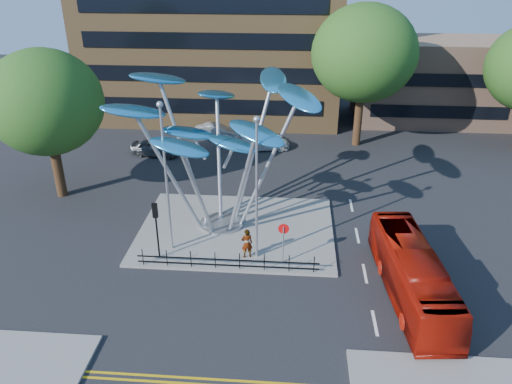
# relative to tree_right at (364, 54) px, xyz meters

# --- Properties ---
(ground) EXTENTS (120.00, 120.00, 0.00)m
(ground) POSITION_rel_tree_right_xyz_m (-8.00, -22.00, -8.04)
(ground) COLOR black
(ground) RESTS_ON ground
(traffic_island) EXTENTS (12.00, 9.00, 0.15)m
(traffic_island) POSITION_rel_tree_right_xyz_m (-9.00, -16.00, -7.96)
(traffic_island) COLOR slate
(traffic_island) RESTS_ON ground
(double_yellow_near) EXTENTS (40.00, 0.12, 0.01)m
(double_yellow_near) POSITION_rel_tree_right_xyz_m (-8.00, -28.00, -8.03)
(double_yellow_near) COLOR gold
(double_yellow_near) RESTS_ON ground
(low_building_near) EXTENTS (15.00, 8.00, 8.00)m
(low_building_near) POSITION_rel_tree_right_xyz_m (8.00, 8.00, -4.04)
(low_building_near) COLOR #A67A61
(low_building_near) RESTS_ON ground
(tree_right) EXTENTS (8.80, 8.80, 12.11)m
(tree_right) POSITION_rel_tree_right_xyz_m (0.00, 0.00, 0.00)
(tree_right) COLOR black
(tree_right) RESTS_ON ground
(tree_left) EXTENTS (7.60, 7.60, 10.32)m
(tree_left) POSITION_rel_tree_right_xyz_m (-22.00, -12.00, -1.24)
(tree_left) COLOR black
(tree_left) RESTS_ON ground
(leaf_sculpture) EXTENTS (12.72, 9.54, 9.51)m
(leaf_sculpture) POSITION_rel_tree_right_xyz_m (-10.07, -15.32, -1.16)
(leaf_sculpture) COLOR #9EA0A5
(leaf_sculpture) RESTS_ON traffic_island
(street_lamp_left) EXTENTS (0.36, 0.36, 8.80)m
(street_lamp_left) POSITION_rel_tree_right_xyz_m (-12.50, -18.50, -2.68)
(street_lamp_left) COLOR #9EA0A5
(street_lamp_left) RESTS_ON traffic_island
(street_lamp_right) EXTENTS (0.36, 0.36, 8.30)m
(street_lamp_right) POSITION_rel_tree_right_xyz_m (-7.50, -19.00, -2.94)
(street_lamp_right) COLOR #9EA0A5
(street_lamp_right) RESTS_ON traffic_island
(traffic_light_island) EXTENTS (0.28, 0.18, 3.42)m
(traffic_light_island) POSITION_rel_tree_right_xyz_m (-13.00, -19.50, -5.42)
(traffic_light_island) COLOR black
(traffic_light_island) RESTS_ON traffic_island
(no_entry_sign_island) EXTENTS (0.60, 0.10, 2.45)m
(no_entry_sign_island) POSITION_rel_tree_right_xyz_m (-6.00, -19.48, -6.22)
(no_entry_sign_island) COLOR #9EA0A5
(no_entry_sign_island) RESTS_ON traffic_island
(pedestrian_railing_front) EXTENTS (10.00, 0.06, 1.00)m
(pedestrian_railing_front) POSITION_rel_tree_right_xyz_m (-9.00, -20.30, -7.48)
(pedestrian_railing_front) COLOR black
(pedestrian_railing_front) RESTS_ON traffic_island
(red_bus) EXTENTS (3.06, 9.65, 2.64)m
(red_bus) POSITION_rel_tree_right_xyz_m (0.50, -21.72, -6.72)
(red_bus) COLOR #931106
(red_bus) RESTS_ON ground
(pedestrian) EXTENTS (0.75, 0.60, 1.79)m
(pedestrian) POSITION_rel_tree_right_xyz_m (-8.04, -19.09, -6.99)
(pedestrian) COLOR gray
(pedestrian) RESTS_ON traffic_island
(parked_car_left) EXTENTS (4.36, 2.24, 1.42)m
(parked_car_left) POSITION_rel_tree_right_xyz_m (-17.32, -4.00, -7.33)
(parked_car_left) COLOR #45494D
(parked_car_left) RESTS_ON ground
(parked_car_mid) EXTENTS (4.16, 1.69, 1.34)m
(parked_car_mid) POSITION_rel_tree_right_xyz_m (-12.82, 0.69, -7.37)
(parked_car_mid) COLOR #B7BABF
(parked_car_mid) RESTS_ON ground
(parked_car_right) EXTENTS (4.98, 2.64, 1.37)m
(parked_car_right) POSITION_rel_tree_right_xyz_m (-8.32, -1.76, -7.35)
(parked_car_right) COLOR beige
(parked_car_right) RESTS_ON ground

